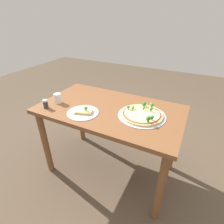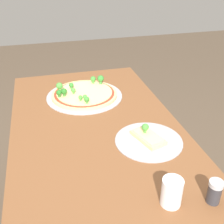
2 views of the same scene
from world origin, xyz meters
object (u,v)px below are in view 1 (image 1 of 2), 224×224
pizza_tray_slice (83,112)px  pizza_tray_whole (142,114)px  dining_table (110,118)px  drinking_cup (58,98)px  condiment_shaker (46,104)px

pizza_tray_slice → pizza_tray_whole: bearing=22.1°
dining_table → drinking_cup: (-0.47, -0.13, 0.15)m
dining_table → pizza_tray_whole: size_ratio=3.23×
pizza_tray_slice → drinking_cup: 0.32m
pizza_tray_whole → condiment_shaker: bearing=-162.0°
condiment_shaker → pizza_tray_slice: bearing=12.3°
pizza_tray_slice → drinking_cup: drinking_cup is taller
drinking_cup → dining_table: bearing=14.9°
dining_table → drinking_cup: size_ratio=13.91×
pizza_tray_slice → condiment_shaker: (-0.34, -0.07, 0.03)m
pizza_tray_whole → drinking_cup: size_ratio=4.31×
condiment_shaker → pizza_tray_whole: bearing=18.0°
pizza_tray_slice → condiment_shaker: 0.35m
drinking_cup → pizza_tray_whole: bearing=9.7°
pizza_tray_slice → drinking_cup: size_ratio=2.96×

